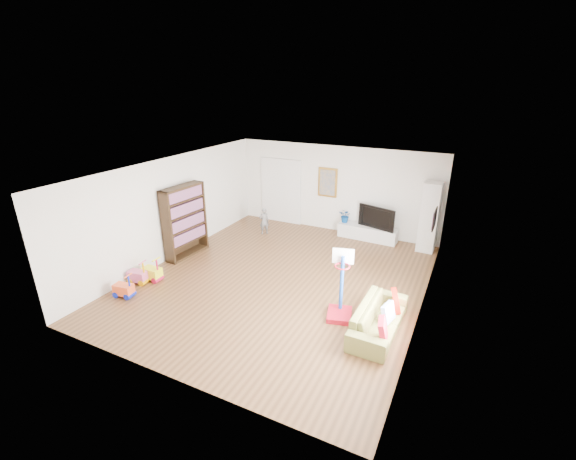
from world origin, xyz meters
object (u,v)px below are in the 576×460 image
at_px(media_console, 368,233).
at_px(bookshelf, 185,221).
at_px(sofa, 379,318).
at_px(basketball_hoop, 341,286).

xyz_separation_m(media_console, bookshelf, (-4.18, -3.29, 0.77)).
xyz_separation_m(sofa, basketball_hoop, (-0.81, 0.10, 0.45)).
relative_size(bookshelf, basketball_hoop, 1.36).
bearing_deg(basketball_hoop, media_console, 83.02).
bearing_deg(bookshelf, media_console, 42.04).
xyz_separation_m(bookshelf, basketball_hoop, (4.79, -1.04, -0.26)).
relative_size(media_console, bookshelf, 0.91).
height_order(sofa, basketball_hoop, basketball_hoop).
bearing_deg(bookshelf, sofa, -7.67).
distance_m(media_console, basketball_hoop, 4.41).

